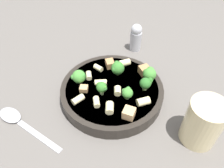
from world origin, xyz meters
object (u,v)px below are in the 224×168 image
object	(u,v)px
broccoli_floret_2	(118,68)
rigatoni_8	(143,102)
pasta_bowl	(112,91)
broccoli_floret_1	(102,87)
chicken_chunk_2	(84,89)
rigatoni_2	(118,91)
rigatoni_6	(78,99)
rigatoni_3	(96,102)
chicken_chunk_3	(145,71)
spoon	(17,120)
chicken_chunk_0	(110,64)
pepper_shaker	(136,37)
drinking_glass	(202,125)
chicken_chunk_1	(129,113)
broccoli_floret_0	(79,77)
broccoli_floret_3	(127,93)
rigatoni_1	(110,108)
broccoli_floret_5	(149,74)
broccoli_floret_4	(146,83)
rigatoni_7	(98,68)
rigatoni_5	(101,82)
rigatoni_0	(125,63)
rigatoni_4	(89,76)

from	to	relation	value
broccoli_floret_2	rigatoni_8	bearing A→B (deg)	-43.73
pasta_bowl	broccoli_floret_1	world-z (taller)	broccoli_floret_1
pasta_bowl	chicken_chunk_2	xyz separation A→B (m)	(-0.06, -0.03, 0.02)
rigatoni_2	rigatoni_6	bearing A→B (deg)	-146.34
pasta_bowl	rigatoni_3	size ratio (longest dim) A/B	9.93
chicken_chunk_3	spoon	distance (m)	0.32
chicken_chunk_0	pepper_shaker	size ratio (longest dim) A/B	0.29
chicken_chunk_0	pepper_shaker	xyz separation A→B (m)	(0.04, 0.14, 0.00)
rigatoni_3	drinking_glass	distance (m)	0.22
chicken_chunk_0	chicken_chunk_1	world-z (taller)	chicken_chunk_1
broccoli_floret_0	broccoli_floret_1	bearing A→B (deg)	-16.31
broccoli_floret_3	spoon	size ratio (longest dim) A/B	0.16
rigatoni_1	chicken_chunk_2	world-z (taller)	rigatoni_1
rigatoni_8	chicken_chunk_1	xyz separation A→B (m)	(-0.02, -0.04, 0.00)
broccoli_floret_5	chicken_chunk_3	distance (m)	0.03
broccoli_floret_4	drinking_glass	bearing A→B (deg)	-29.70
rigatoni_3	drinking_glass	world-z (taller)	drinking_glass
pasta_bowl	broccoli_floret_4	xyz separation A→B (m)	(0.08, 0.02, 0.03)
rigatoni_7	chicken_chunk_1	distance (m)	0.16
chicken_chunk_0	broccoli_floret_2	bearing A→B (deg)	-38.75
rigatoni_8	spoon	bearing A→B (deg)	-157.74
pasta_bowl	broccoli_floret_4	bearing A→B (deg)	11.82
chicken_chunk_1	rigatoni_5	bearing A→B (deg)	141.15
broccoli_floret_3	rigatoni_8	xyz separation A→B (m)	(0.04, -0.01, -0.01)
chicken_chunk_2	chicken_chunk_1	bearing A→B (deg)	-18.79
rigatoni_0	rigatoni_3	size ratio (longest dim) A/B	1.13
broccoli_floret_1	drinking_glass	distance (m)	0.22
broccoli_floret_1	rigatoni_5	distance (m)	0.03
rigatoni_3	pepper_shaker	world-z (taller)	pepper_shaker
chicken_chunk_3	chicken_chunk_2	bearing A→B (deg)	-141.00
broccoli_floret_4	rigatoni_1	bearing A→B (deg)	-125.52
broccoli_floret_0	rigatoni_4	world-z (taller)	broccoli_floret_0
broccoli_floret_5	rigatoni_7	world-z (taller)	broccoli_floret_5
broccoli_floret_0	chicken_chunk_3	distance (m)	0.17
broccoli_floret_1	chicken_chunk_0	world-z (taller)	broccoli_floret_1
broccoli_floret_3	chicken_chunk_3	distance (m)	0.09
broccoli_floret_5	chicken_chunk_2	xyz separation A→B (m)	(-0.14, -0.08, -0.02)
chicken_chunk_2	pepper_shaker	world-z (taller)	pepper_shaker
broccoli_floret_2	broccoli_floret_3	world-z (taller)	broccoli_floret_2
broccoli_floret_3	rigatoni_7	bearing A→B (deg)	143.73
broccoli_floret_2	rigatoni_8	distance (m)	0.11
broccoli_floret_0	chicken_chunk_2	size ratio (longest dim) A/B	1.93
rigatoni_1	rigatoni_3	world-z (taller)	rigatoni_1
rigatoni_2	chicken_chunk_0	size ratio (longest dim) A/B	0.83
broccoli_floret_0	chicken_chunk_0	xyz separation A→B (m)	(0.05, 0.08, -0.01)
rigatoni_2	drinking_glass	distance (m)	0.19
rigatoni_6	rigatoni_5	bearing A→B (deg)	65.71
broccoli_floret_3	rigatoni_4	world-z (taller)	broccoli_floret_3
rigatoni_1	chicken_chunk_1	distance (m)	0.04
chicken_chunk_3	spoon	xyz separation A→B (m)	(-0.25, -0.21, -0.04)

